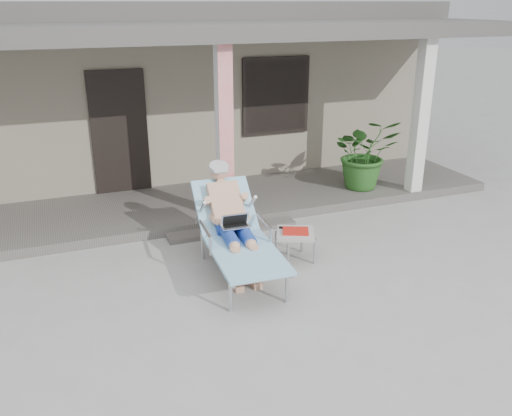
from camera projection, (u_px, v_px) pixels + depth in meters
name	position (u px, v px, depth m)	size (l,w,h in m)	color
ground	(281.00, 288.00, 6.67)	(60.00, 60.00, 0.00)	#9E9E99
house	(163.00, 82.00, 11.74)	(10.40, 5.40, 3.30)	gray
porch_deck	(211.00, 203.00, 9.26)	(10.00, 2.00, 0.15)	#605B56
porch_overhang	(206.00, 37.00, 8.24)	(10.00, 2.30, 2.85)	silver
porch_step	(232.00, 230.00, 8.27)	(2.00, 0.30, 0.07)	#605B56
lounger	(234.00, 209.00, 6.87)	(0.88, 2.11, 1.35)	#B7B7BC
side_table	(295.00, 235.00, 7.25)	(0.65, 0.65, 0.44)	#AAAAA5
potted_palm	(365.00, 153.00, 9.59)	(1.15, 1.00, 1.28)	#26591E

